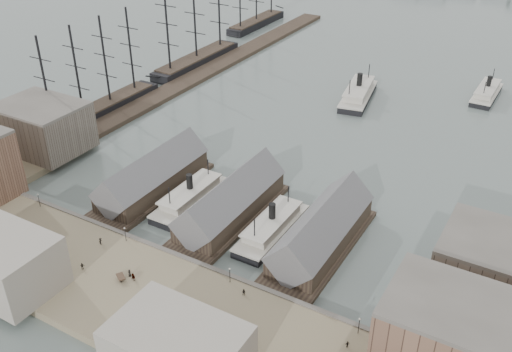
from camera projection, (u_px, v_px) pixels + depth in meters
The scene contains 29 objects.
ground at pixel (194, 251), 138.36m from camera, with size 900.00×900.00×0.00m, color #53605C.
quay at pixel (139, 297), 122.95m from camera, with size 180.00×30.00×2.00m, color #796C51.
seawall at pixel (181, 259), 133.91m from camera, with size 180.00×1.20×2.30m, color #59544C.
west_wharf at pixel (201, 74), 242.13m from camera, with size 10.00×220.00×1.60m, color #2D231C.
ferry_shed_west at pixel (153, 177), 159.94m from camera, with size 14.00×42.00×12.60m.
ferry_shed_center at pixel (231, 202), 148.60m from camera, with size 14.00×42.00×12.60m.
ferry_shed_east at pixel (322, 232), 137.27m from camera, with size 14.00×42.00×12.60m.
warehouse_west_back at pixel (43, 127), 177.75m from camera, with size 26.00×20.00×14.00m, color #60564C.
warehouse_east_back at pixel (509, 279), 115.11m from camera, with size 28.00×20.00×15.00m, color #60564C.
street_bldg_center at pixel (178, 350), 102.26m from camera, with size 24.00×16.00×10.00m, color gray.
lamp_post_far_w at pixel (38, 198), 150.38m from camera, with size 0.44×0.44×3.92m.
lamp_post_near_w at pixel (125, 232), 137.31m from camera, with size 0.44×0.44×3.92m.
lamp_post_near_e at pixel (230, 272), 124.23m from camera, with size 0.44×0.44×3.92m.
lamp_post_far_e at pixel (359, 323), 111.16m from camera, with size 0.44×0.44×3.92m.
ferry_docked_west at pixel (191, 197), 155.42m from camera, with size 8.17×27.24×9.73m.
ferry_docked_east at pixel (272, 227), 143.26m from camera, with size 8.06×26.87×9.60m.
ferry_open_near at pixel (358, 93), 218.82m from camera, with size 14.83×32.68×11.25m.
ferry_open_mid at pixel (487, 92), 220.85m from camera, with size 7.98×26.01×9.27m.
sailing_ship_near at pixel (98, 109), 205.97m from camera, with size 8.46×58.29×34.79m.
sailing_ship_mid at pixel (197, 59), 253.20m from camera, with size 9.36×54.08×38.48m.
sailing_ship_far at pixel (256, 21), 307.66m from camera, with size 8.47×47.04×34.81m.
horse_cart_center at pixel (129, 277), 125.77m from camera, with size 4.82×3.61×1.71m.
horse_cart_right at pixel (161, 310), 116.83m from camera, with size 4.87×3.37×1.71m.
pedestrian_2 at pixel (101, 241), 136.96m from camera, with size 1.16×0.67×1.80m, color black.
pedestrian_3 at pixel (82, 266), 128.91m from camera, with size 1.04×0.43×1.77m, color black.
pedestrian_4 at pixel (130, 273), 126.89m from camera, with size 0.84×0.55×1.72m, color black.
pedestrian_5 at pixel (150, 305), 118.18m from camera, with size 0.62×0.45×1.69m, color black.
pedestrian_6 at pixel (244, 292), 121.47m from camera, with size 0.80×0.62×1.65m, color black.
pedestrian_8 at pixel (347, 344), 108.91m from camera, with size 0.93×0.39×1.58m, color black.
Camera 1 is at (68.74, -87.54, 85.55)m, focal length 40.00 mm.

